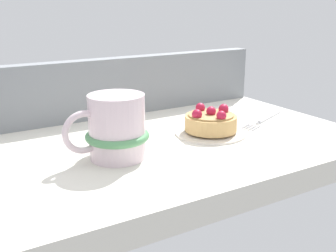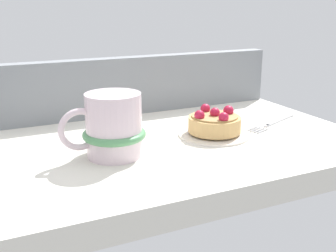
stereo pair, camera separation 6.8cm
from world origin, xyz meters
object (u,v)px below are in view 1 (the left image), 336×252
object	(u,v)px
coffee_mug	(116,128)
dessert_fork	(263,120)
dessert_plate	(210,132)
raspberry_tart	(211,121)

from	to	relation	value
coffee_mug	dessert_fork	distance (cm)	33.83
dessert_plate	dessert_fork	xyz separation A→B (cm)	(13.97, 1.15, -0.04)
dessert_plate	raspberry_tart	distance (cm)	2.05
dessert_plate	dessert_fork	size ratio (longest dim) A/B	0.85
coffee_mug	dessert_plate	bearing A→B (deg)	6.11
coffee_mug	dessert_fork	world-z (taller)	coffee_mug
dessert_fork	coffee_mug	bearing A→B (deg)	-174.47
dessert_plate	raspberry_tart	size ratio (longest dim) A/B	1.37
dessert_plate	coffee_mug	world-z (taller)	coffee_mug
dessert_plate	dessert_fork	world-z (taller)	dessert_plate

